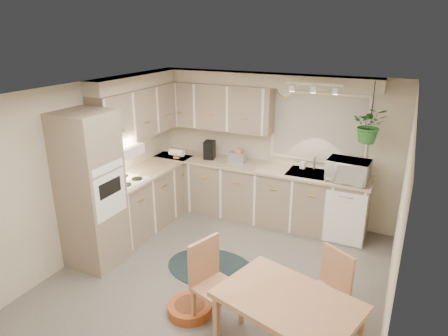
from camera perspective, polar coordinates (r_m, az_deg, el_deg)
The scene contains 35 objects.
floor at distance 5.39m, azimuth -0.67°, elevation -15.21°, with size 4.20×4.20×0.00m, color slate.
ceiling at distance 4.48m, azimuth -0.79°, elevation 10.93°, with size 4.20×4.20×0.00m, color silver.
wall_back at distance 6.65m, azimuth 7.19°, elevation 3.04°, with size 4.00×0.04×2.40m, color beige.
wall_front at distance 3.28m, azimuth -17.60°, elevation -16.22°, with size 4.00×0.04×2.40m, color beige.
wall_left at distance 5.90m, azimuth -18.49°, elevation 0.02°, with size 0.04×4.20×2.40m, color beige.
wall_right at distance 4.40m, azimuth 23.65°, elevation -7.39°, with size 0.04×4.20×2.40m, color beige.
base_cab_left at distance 6.61m, azimuth -10.74°, elevation -4.20°, with size 0.60×1.85×0.90m, color gray.
base_cab_back at distance 6.70m, azimuth 4.49°, elevation -3.57°, with size 3.60×0.60×0.90m, color gray.
counter_left at distance 6.43m, azimuth -10.93°, elevation -0.37°, with size 0.64×1.89×0.04m, color tan.
counter_back at distance 6.52m, azimuth 4.57°, elevation 0.21°, with size 3.64×0.64×0.04m, color tan.
oven_stack at distance 5.49m, azimuth -18.47°, elevation -3.13°, with size 0.65×0.65×2.10m, color gray.
wall_oven_face at distance 5.28m, azimuth -15.93°, elevation -3.74°, with size 0.02×0.56×0.58m, color white.
upper_cab_left at distance 6.36m, azimuth -11.79°, elevation 7.84°, with size 0.35×2.00×0.75m, color gray.
upper_cab_back at distance 6.71m, azimuth -1.28°, elevation 8.83°, with size 2.00×0.35×0.75m, color gray.
soffit_left at distance 6.30m, azimuth -12.28°, elevation 12.08°, with size 0.30×2.00×0.20m, color beige.
soffit_back at distance 6.35m, azimuth 5.43°, elevation 12.48°, with size 3.60×0.30×0.20m, color beige.
cooktop at distance 5.99m, azimuth -14.05°, elevation -1.85°, with size 0.52×0.58×0.02m, color white.
range_hood at distance 5.86m, azimuth -14.56°, elevation 2.33°, with size 0.40×0.60×0.14m, color white.
window_blinds at distance 6.35m, azimuth 13.29°, elevation 5.62°, with size 1.40×0.02×1.00m, color beige.
window_frame at distance 6.36m, azimuth 13.31°, elevation 5.64°, with size 1.50×0.02×1.10m, color white.
sink at distance 6.30m, azimuth 12.27°, elevation -1.09°, with size 0.70×0.48×0.10m, color #A0A2A7.
dishwasher_front at distance 6.11m, azimuth 16.77°, elevation -7.02°, with size 0.58×0.01×0.83m, color white.
track_light_bar at distance 5.72m, azimuth 12.71°, elevation 11.63°, with size 0.80×0.04×0.04m, color white.
wall_clock at distance 6.37m, azimuth 8.79°, elevation 11.28°, with size 0.30×0.30×0.03m, color gold.
dining_table at distance 4.04m, azimuth 8.84°, elevation -22.31°, with size 1.23×0.82×0.77m, color tan.
chair_left at distance 4.40m, azimuth -0.94°, elevation -16.51°, with size 0.45×0.45×0.96m, color tan.
chair_back at distance 4.46m, azimuth 13.91°, elevation -17.05°, with size 0.42×0.42×0.90m, color tan.
braided_rug at distance 5.55m, azimuth -1.89°, elevation -14.02°, with size 1.23×0.92×0.01m, color black.
pet_bed at distance 4.81m, azimuth -4.89°, elevation -19.35°, with size 0.51×0.51×0.12m, color #A45420.
microwave at distance 6.04m, azimuth 17.33°, elevation -0.04°, with size 0.59×0.33×0.40m, color white.
soap_bottle at distance 6.44m, azimuth 11.17°, elevation 0.22°, with size 0.08×0.17×0.08m, color white.
hanging_plant at distance 5.85m, azimuth 20.07°, elevation 5.26°, with size 0.45×0.50×0.39m, color #2C6D2B.
coffee_maker at distance 6.80m, azimuth -2.08°, elevation 2.61°, with size 0.17×0.21×0.31m, color black.
toaster at distance 6.63m, azimuth 1.88°, elevation 1.55°, with size 0.28×0.16×0.17m, color #A0A2A7.
knife_block at distance 6.64m, azimuth 2.22°, elevation 1.83°, with size 0.10×0.10×0.23m, color tan.
Camera 1 is at (1.94, -3.98, 3.07)m, focal length 32.00 mm.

